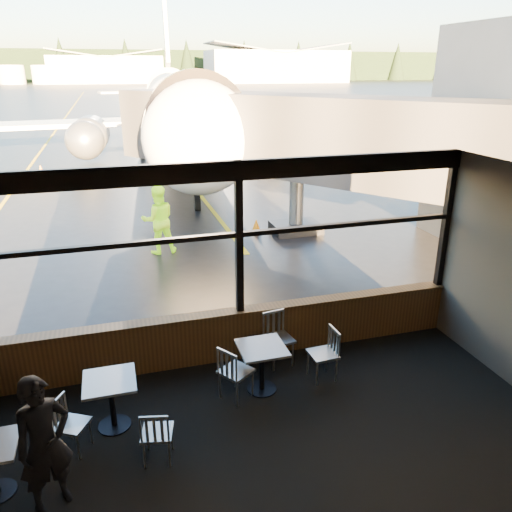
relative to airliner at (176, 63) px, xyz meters
name	(u,v)px	position (x,y,z in m)	size (l,w,h in m)	color
ground_plane	(111,91)	(-2.01, 98.79, -5.13)	(520.00, 520.00, 0.00)	black
carpet_floor	(301,480)	(-2.01, -24.21, -5.12)	(8.00, 6.00, 0.01)	black
ceiling	(312,210)	(-2.01, -24.21, -1.63)	(8.00, 6.00, 0.04)	#38332D
window_sill	(240,334)	(-2.01, -21.21, -4.68)	(8.00, 0.28, 0.90)	#543519
window_header	(238,170)	(-2.01, -21.21, -1.78)	(8.00, 0.18, 0.30)	black
mullion_centre	(239,240)	(-2.01, -21.21, -2.93)	(0.12, 0.12, 2.60)	black
mullion_right	(446,221)	(1.94, -21.21, -2.93)	(0.12, 0.12, 2.60)	black
window_transom	(239,234)	(-2.01, -21.21, -2.83)	(8.00, 0.10, 0.08)	black
airliner	(176,63)	(0.00, 0.00, 0.00)	(27.97, 33.57, 10.26)	white
jet_bridge	(314,162)	(1.59, -15.71, -2.75)	(8.92, 10.90, 4.76)	#2A2A2C
cafe_table_near	(262,369)	(-1.93, -22.26, -4.73)	(0.72, 0.72, 0.79)	gray
cafe_table_mid	(112,403)	(-4.22, -22.50, -4.74)	(0.71, 0.71, 0.79)	#A9A39C
chair_near_e	(323,355)	(-0.88, -22.23, -4.68)	(0.49, 0.49, 0.90)	#AFAB9E
chair_near_w	(236,372)	(-2.37, -22.33, -4.67)	(0.50, 0.50, 0.92)	#B9B3A7
chair_near_n	(279,340)	(-1.43, -21.61, -4.66)	(0.51, 0.51, 0.94)	beige
chair_mid_s	(157,433)	(-3.67, -23.33, -4.72)	(0.45, 0.45, 0.82)	#AFAA9E
chair_mid_w	(72,425)	(-4.74, -22.84, -4.73)	(0.44, 0.44, 0.80)	#B4AFA3
passenger	(45,444)	(-4.93, -23.71, -4.27)	(0.63, 0.41, 1.73)	black
ground_crew	(158,220)	(-2.80, -15.33, -4.18)	(0.92, 0.72, 1.89)	#BFF219
cone_nose	(256,226)	(0.30, -14.33, -4.91)	(0.31, 0.31, 0.43)	#FC5F07
cone_wing	(41,171)	(-7.13, -3.03, -4.86)	(0.39, 0.39, 0.55)	#FA5507
hangar_mid	(106,68)	(-2.01, 163.79, -0.13)	(38.00, 15.00, 10.00)	silver
hangar_right	(276,65)	(57.99, 156.79, 0.87)	(50.00, 20.00, 12.00)	silver
fuel_tank_a	(12,75)	(-32.01, 160.79, -2.13)	(8.00, 8.00, 6.00)	silver
fuel_tank_b	(45,75)	(-22.01, 160.79, -2.13)	(8.00, 8.00, 6.00)	silver
fuel_tank_c	(76,75)	(-12.01, 160.79, -2.13)	(8.00, 8.00, 6.00)	silver
treeline	(105,66)	(-2.01, 188.79, 0.87)	(360.00, 3.00, 12.00)	black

